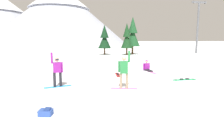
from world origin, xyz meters
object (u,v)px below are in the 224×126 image
(loose_snowboard_far_spare, at_px, (118,75))
(backpack_blue, at_px, (46,112))
(loose_snowboard_near_right, at_px, (184,79))
(pine_tree_leaning, at_px, (133,34))
(snowboarder_foreground, at_px, (124,71))
(snowboarder_midground, at_px, (57,71))
(pine_tree_short, at_px, (127,38))
(pine_tree_slender, at_px, (105,39))
(ski_lift_tower, at_px, (198,24))
(snowboarder_background, at_px, (147,67))

(loose_snowboard_far_spare, distance_m, backpack_blue, 7.69)
(loose_snowboard_near_right, height_order, backpack_blue, backpack_blue)
(pine_tree_leaning, bearing_deg, snowboarder_foreground, -108.68)
(loose_snowboard_far_spare, height_order, pine_tree_leaning, pine_tree_leaning)
(snowboarder_midground, distance_m, loose_snowboard_near_right, 8.03)
(loose_snowboard_near_right, distance_m, backpack_blue, 8.95)
(snowboarder_foreground, height_order, pine_tree_short, pine_tree_short)
(backpack_blue, bearing_deg, pine_tree_slender, 76.87)
(snowboarder_midground, xyz_separation_m, ski_lift_tower, (24.23, 21.17, 4.77))
(snowboarder_midground, height_order, pine_tree_short, pine_tree_short)
(snowboarder_foreground, height_order, loose_snowboard_near_right, snowboarder_foreground)
(backpack_blue, xyz_separation_m, ski_lift_tower, (24.23, 25.01, 5.56))
(loose_snowboard_far_spare, bearing_deg, snowboarder_background, 23.85)
(snowboarder_foreground, xyz_separation_m, backpack_blue, (-3.52, -2.77, -0.85))
(snowboarder_background, xyz_separation_m, loose_snowboard_far_spare, (-2.87, -1.27, -0.29))
(snowboarder_foreground, bearing_deg, snowboarder_background, 56.05)
(snowboarder_foreground, distance_m, backpack_blue, 4.55)
(snowboarder_background, relative_size, backpack_blue, 3.33)
(snowboarder_midground, distance_m, pine_tree_short, 22.05)
(snowboarder_foreground, bearing_deg, pine_tree_short, 73.88)
(snowboarder_foreground, distance_m, pine_tree_leaning, 23.75)
(snowboarder_foreground, bearing_deg, snowboarder_midground, 162.99)
(snowboarder_background, xyz_separation_m, pine_tree_slender, (-1.03, 17.40, 2.56))
(snowboarder_foreground, relative_size, loose_snowboard_near_right, 1.20)
(loose_snowboard_far_spare, bearing_deg, backpack_blue, -121.73)
(backpack_blue, height_order, pine_tree_slender, pine_tree_slender)
(loose_snowboard_far_spare, bearing_deg, loose_snowboard_near_right, -32.12)
(loose_snowboard_near_right, distance_m, pine_tree_short, 19.82)
(snowboarder_midground, bearing_deg, pine_tree_short, 64.22)
(pine_tree_leaning, distance_m, pine_tree_short, 2.26)
(snowboarder_midground, height_order, snowboarder_background, snowboarder_midground)
(snowboarder_background, bearing_deg, pine_tree_leaning, 76.49)
(loose_snowboard_near_right, xyz_separation_m, pine_tree_slender, (-2.09, 21.13, 2.86))
(snowboarder_foreground, relative_size, backpack_blue, 3.73)
(loose_snowboard_near_right, bearing_deg, ski_lift_tower, 52.16)
(backpack_blue, bearing_deg, loose_snowboard_near_right, 27.10)
(loose_snowboard_near_right, bearing_deg, pine_tree_slender, 95.65)
(snowboarder_midground, bearing_deg, ski_lift_tower, 41.14)
(ski_lift_tower, bearing_deg, snowboarder_midground, -138.86)
(pine_tree_leaning, bearing_deg, pine_tree_short, -135.35)
(pine_tree_slender, height_order, pine_tree_short, pine_tree_short)
(loose_snowboard_far_spare, bearing_deg, pine_tree_slender, 84.38)
(loose_snowboard_far_spare, xyz_separation_m, backpack_blue, (-4.05, -6.54, 0.09))
(pine_tree_leaning, relative_size, pine_tree_short, 1.23)
(backpack_blue, relative_size, pine_tree_leaning, 0.08)
(pine_tree_leaning, bearing_deg, loose_snowboard_near_right, -98.38)
(snowboarder_background, xyz_separation_m, pine_tree_short, (2.63, 15.80, 2.70))
(loose_snowboard_near_right, relative_size, loose_snowboard_far_spare, 0.98)
(snowboarder_foreground, relative_size, snowboarder_midground, 1.06)
(snowboarder_foreground, distance_m, pine_tree_short, 21.79)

